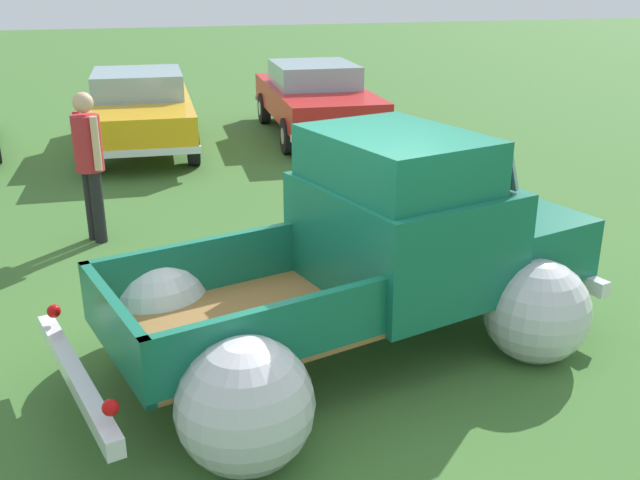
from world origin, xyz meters
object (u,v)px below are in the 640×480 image
Objects in this scene: show_car_1 at (140,107)px; spectator_0 at (89,157)px; vintage_pickup_truck at (377,265)px; show_car_2 at (315,96)px.

show_car_1 is 2.48× the size of spectator_0.
vintage_pickup_truck is 1.07× the size of show_car_2.
show_car_1 is at bearing 53.16° from spectator_0.
vintage_pickup_truck is 2.69× the size of spectator_0.
vintage_pickup_truck is 8.56m from show_car_1.
show_car_2 is (1.82, 8.70, 0.03)m from vintage_pickup_truck.
vintage_pickup_truck is at bearing -82.41° from spectator_0.
spectator_0 is (-4.27, -5.25, 0.28)m from show_car_2.
show_car_2 is at bearing 97.47° from show_car_1.
show_car_1 is at bearing -82.12° from show_car_2.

